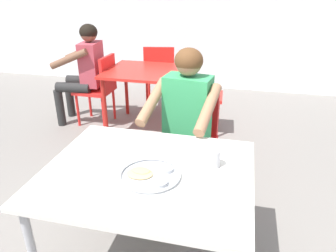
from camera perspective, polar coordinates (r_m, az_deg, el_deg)
table_foreground at (r=1.76m, az=-3.58°, el=-9.73°), size 1.10×0.91×0.73m
thali_tray at (r=1.65m, az=-3.16°, el=-8.72°), size 0.32×0.32×0.03m
drinking_cup at (r=1.74m, az=8.07°, el=-5.62°), size 0.08×0.08×0.10m
chair_foreground at (r=2.63m, az=4.07°, el=-1.55°), size 0.46×0.48×0.82m
diner_foreground at (r=2.34m, az=2.77°, el=1.56°), size 0.55×0.59×1.22m
table_background_red at (r=3.70m, az=-3.47°, el=8.74°), size 0.95×0.81×0.71m
chair_red_left at (r=3.94m, az=-12.03°, el=7.07°), size 0.43×0.40×0.85m
chair_red_right at (r=3.67m, az=5.48°, el=6.23°), size 0.42×0.41×0.84m
chair_red_far at (r=4.33m, az=-1.53°, el=9.35°), size 0.49×0.48×0.87m
patron_background at (r=3.97m, az=-14.75°, el=10.37°), size 0.58×0.53×1.20m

